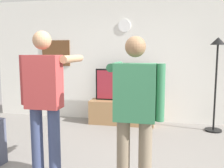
{
  "coord_description": "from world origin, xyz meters",
  "views": [
    {
      "loc": [
        0.73,
        -2.53,
        1.56
      ],
      "look_at": [
        -0.03,
        1.2,
        1.05
      ],
      "focal_mm": 39.8,
      "sensor_mm": 36.0,
      "label": 1
    }
  ],
  "objects_px": {
    "person_standing_nearer_couch": "(135,109)",
    "wall_clock": "(124,26)",
    "person_standing_nearer_lamp": "(45,98)",
    "tv_stand": "(122,112)",
    "television": "(122,85)",
    "framed_picture": "(56,53)",
    "floor_lamp": "(217,65)"
  },
  "relations": [
    {
      "from": "floor_lamp",
      "to": "person_standing_nearer_couch",
      "type": "distance_m",
      "value": 2.84
    },
    {
      "from": "television",
      "to": "framed_picture",
      "type": "relative_size",
      "value": 1.71
    },
    {
      "from": "floor_lamp",
      "to": "television",
      "type": "bearing_deg",
      "value": 175.04
    },
    {
      "from": "person_standing_nearer_lamp",
      "to": "tv_stand",
      "type": "bearing_deg",
      "value": 78.71
    },
    {
      "from": "person_standing_nearer_lamp",
      "to": "wall_clock",
      "type": "bearing_deg",
      "value": 79.86
    },
    {
      "from": "person_standing_nearer_lamp",
      "to": "person_standing_nearer_couch",
      "type": "relative_size",
      "value": 1.05
    },
    {
      "from": "tv_stand",
      "to": "floor_lamp",
      "type": "distance_m",
      "value": 2.12
    },
    {
      "from": "person_standing_nearer_lamp",
      "to": "television",
      "type": "bearing_deg",
      "value": 78.91
    },
    {
      "from": "person_standing_nearer_couch",
      "to": "wall_clock",
      "type": "bearing_deg",
      "value": 100.91
    },
    {
      "from": "television",
      "to": "wall_clock",
      "type": "distance_m",
      "value": 1.28
    },
    {
      "from": "framed_picture",
      "to": "person_standing_nearer_lamp",
      "type": "xyz_separation_m",
      "value": [
        1.1,
        -2.81,
        -0.5
      ]
    },
    {
      "from": "framed_picture",
      "to": "person_standing_nearer_lamp",
      "type": "relative_size",
      "value": 0.38
    },
    {
      "from": "floor_lamp",
      "to": "framed_picture",
      "type": "bearing_deg",
      "value": 173.24
    },
    {
      "from": "person_standing_nearer_couch",
      "to": "framed_picture",
      "type": "bearing_deg",
      "value": 126.51
    },
    {
      "from": "television",
      "to": "tv_stand",
      "type": "bearing_deg",
      "value": -90.0
    },
    {
      "from": "wall_clock",
      "to": "person_standing_nearer_lamp",
      "type": "xyz_separation_m",
      "value": [
        -0.5,
        -2.8,
        -1.09
      ]
    },
    {
      "from": "tv_stand",
      "to": "person_standing_nearer_couch",
      "type": "relative_size",
      "value": 0.81
    },
    {
      "from": "tv_stand",
      "to": "person_standing_nearer_lamp",
      "type": "height_order",
      "value": "person_standing_nearer_lamp"
    },
    {
      "from": "tv_stand",
      "to": "framed_picture",
      "type": "xyz_separation_m",
      "value": [
        -1.6,
        0.3,
        1.26
      ]
    },
    {
      "from": "tv_stand",
      "to": "person_standing_nearer_lamp",
      "type": "bearing_deg",
      "value": -101.29
    },
    {
      "from": "wall_clock",
      "to": "person_standing_nearer_couch",
      "type": "height_order",
      "value": "wall_clock"
    },
    {
      "from": "television",
      "to": "framed_picture",
      "type": "distance_m",
      "value": 1.76
    },
    {
      "from": "framed_picture",
      "to": "person_standing_nearer_lamp",
      "type": "height_order",
      "value": "framed_picture"
    },
    {
      "from": "tv_stand",
      "to": "television",
      "type": "height_order",
      "value": "television"
    },
    {
      "from": "television",
      "to": "wall_clock",
      "type": "relative_size",
      "value": 4.31
    },
    {
      "from": "television",
      "to": "framed_picture",
      "type": "bearing_deg",
      "value": 171.19
    },
    {
      "from": "framed_picture",
      "to": "person_standing_nearer_couch",
      "type": "height_order",
      "value": "framed_picture"
    },
    {
      "from": "framed_picture",
      "to": "person_standing_nearer_couch",
      "type": "relative_size",
      "value": 0.4
    },
    {
      "from": "television",
      "to": "floor_lamp",
      "type": "relative_size",
      "value": 0.64
    },
    {
      "from": "tv_stand",
      "to": "television",
      "type": "xyz_separation_m",
      "value": [
        0.0,
        0.05,
        0.59
      ]
    },
    {
      "from": "framed_picture",
      "to": "person_standing_nearer_lamp",
      "type": "bearing_deg",
      "value": -68.54
    },
    {
      "from": "floor_lamp",
      "to": "person_standing_nearer_couch",
      "type": "xyz_separation_m",
      "value": [
        -1.28,
        -2.52,
        -0.33
      ]
    }
  ]
}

